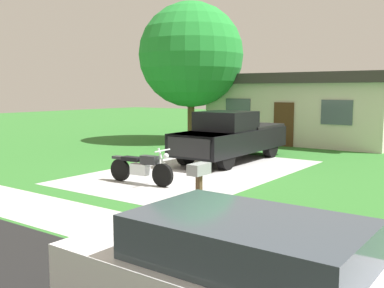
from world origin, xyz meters
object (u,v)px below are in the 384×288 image
parked_sedan (254,280)px  pickup_truck (232,136)px  mailbox (199,178)px  motorcycle (141,168)px  shade_tree (191,55)px  neighbor_house (304,107)px

parked_sedan → pickup_truck: bearing=121.8°
mailbox → parked_sedan: bearing=-47.3°
motorcycle → shade_tree: (-5.19, 9.60, 4.00)m
mailbox → shade_tree: (-8.87, 11.95, 3.49)m
motorcycle → shade_tree: shade_tree is taller
motorcycle → parked_sedan: bearing=-39.9°
motorcycle → neighbor_house: (-0.37, 13.01, 1.32)m
pickup_truck → neighbor_house: (-0.29, 7.81, 0.84)m
pickup_truck → mailbox: bearing=-63.6°
motorcycle → pickup_truck: 5.22m
pickup_truck → shade_tree: size_ratio=0.79×
motorcycle → parked_sedan: (6.54, -5.46, 0.25)m
neighbor_house → mailbox: bearing=-75.3°
parked_sedan → shade_tree: (-11.73, 15.06, 3.75)m
neighbor_house → pickup_truck: bearing=-87.9°
pickup_truck → parked_sedan: pickup_truck is taller
pickup_truck → shade_tree: bearing=139.3°
motorcycle → pickup_truck: size_ratio=0.39×
parked_sedan → neighbor_house: neighbor_house is taller
mailbox → motorcycle: bearing=147.3°
motorcycle → pickup_truck: bearing=90.8°
mailbox → shade_tree: shade_tree is taller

